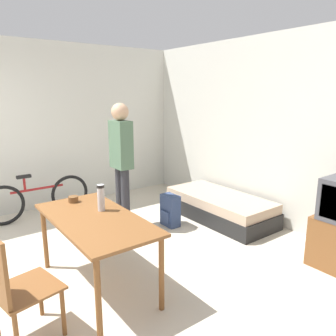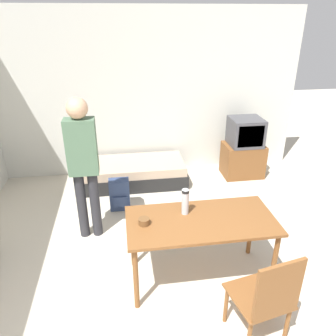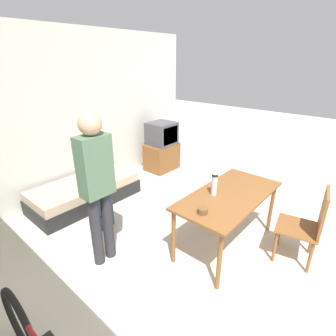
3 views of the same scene
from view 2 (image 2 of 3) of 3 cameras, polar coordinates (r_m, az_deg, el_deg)
The scene contains 9 objects.
wall_back at distance 5.54m, azimuth -5.52°, elevation 12.53°, with size 5.51×0.06×2.70m.
daybed at distance 5.44m, azimuth -6.12°, elevation -0.81°, with size 1.72×0.80×0.37m.
tv at distance 5.70m, azimuth 13.04°, elevation 3.23°, with size 0.67×0.50×1.02m.
dining_table at distance 3.31m, azimuth 5.74°, elevation -10.09°, with size 1.47×0.72×0.73m.
wooden_chair at distance 2.91m, azimuth 16.91°, elevation -20.68°, with size 0.53×0.53×0.94m.
person_standing at distance 3.89m, azimuth -14.56°, elevation 1.37°, with size 0.34×0.24×1.76m.
thermos_flask at distance 3.27m, azimuth 3.02°, elevation -5.68°, with size 0.08×0.08×0.27m.
mate_bowl at distance 3.17m, azimuth -4.19°, elevation -9.27°, with size 0.11×0.11×0.06m.
backpack at distance 4.73m, azimuth -8.43°, elevation -4.60°, with size 0.28×0.20×0.46m.
Camera 2 is at (-0.29, -1.38, 2.55)m, focal length 35.00 mm.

